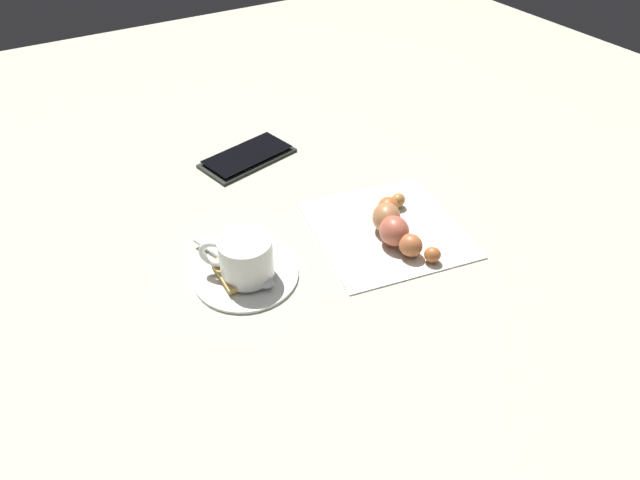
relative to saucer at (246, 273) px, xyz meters
The scene contains 8 objects.
ground_plane 0.11m from the saucer, behind, with size 1.80×1.80×0.00m, color #A9A893.
saucer is the anchor object (origin of this frame).
espresso_cup 0.03m from the saucer, 76.74° to the left, with size 0.08×0.07×0.05m.
teaspoon 0.01m from the saucer, 44.51° to the left, with size 0.05×0.13×0.01m.
sugar_packet 0.02m from the saucer, ahead, with size 0.06×0.02×0.01m, color tan.
napkin 0.19m from the saucer, behind, with size 0.18×0.19×0.00m, color silver.
croissant 0.19m from the saucer, behind, with size 0.08×0.13×0.04m.
cell_phone 0.26m from the saucer, 115.79° to the right, with size 0.15×0.10×0.01m.
Camera 1 is at (0.28, 0.45, 0.44)m, focal length 30.66 mm.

